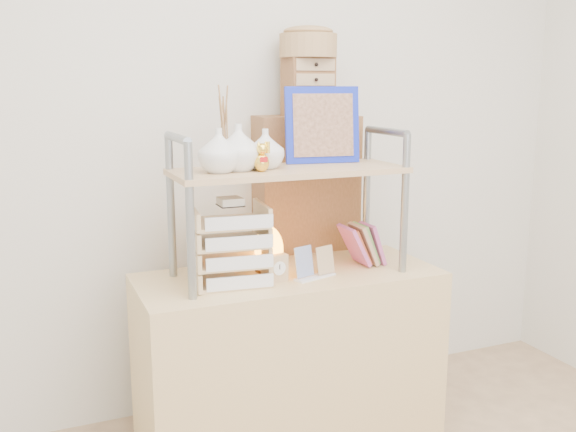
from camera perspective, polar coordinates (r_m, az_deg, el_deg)
name	(u,v)px	position (r m, az deg, el deg)	size (l,w,h in m)	color
room_shell	(413,1)	(1.74, 11.01, 18.25)	(3.42, 3.41, 2.61)	silver
desk	(289,362)	(2.69, 0.09, -12.82)	(1.20, 0.50, 0.75)	tan
cabinet	(305,262)	(2.99, 1.52, -4.12)	(0.45, 0.24, 1.35)	brown
hutch	(274,164)	(2.45, -1.27, 4.61)	(0.90, 0.34, 0.73)	gray
letter_tray	(231,249)	(2.42, -5.11, -2.95)	(0.29, 0.28, 0.33)	#D3B07E
salt_lamp	(269,250)	(2.53, -1.73, -3.01)	(0.13, 0.12, 0.19)	brown
desk_clock	(278,268)	(2.44, -0.90, -4.67)	(0.08, 0.04, 0.11)	tan
postcard_stand	(315,268)	(2.49, 2.38, -4.68)	(0.19, 0.10, 0.13)	white
drawer_chest	(308,87)	(2.86, 1.79, 11.39)	(0.20, 0.16, 0.25)	brown
woven_basket	(308,46)	(2.87, 1.80, 14.89)	(0.25, 0.25, 0.10)	#997445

